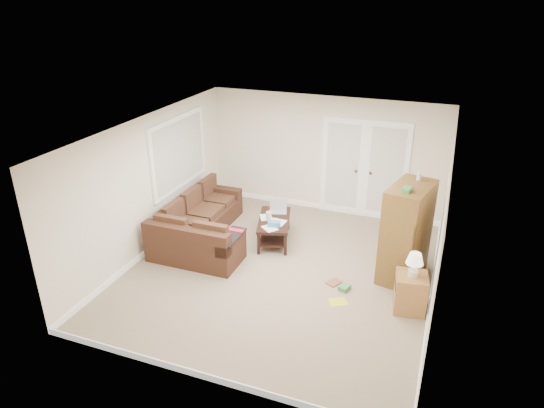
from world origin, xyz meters
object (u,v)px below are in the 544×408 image
at_px(sectional_sofa, 199,228).
at_px(side_cabinet, 411,290).
at_px(coffee_table, 274,228).
at_px(tv_armoire, 406,232).

xyz_separation_m(sectional_sofa, side_cabinet, (3.99, -0.76, 0.05)).
distance_m(sectional_sofa, coffee_table, 1.43).
height_order(sectional_sofa, coffee_table, coffee_table).
relative_size(coffee_table, side_cabinet, 1.30).
distance_m(coffee_table, tv_armoire, 2.55).
relative_size(sectional_sofa, side_cabinet, 2.57).
xyz_separation_m(sectional_sofa, coffee_table, (1.31, 0.58, -0.05)).
distance_m(coffee_table, side_cabinet, 2.99).
bearing_deg(coffee_table, tv_armoire, -25.60).
bearing_deg(sectional_sofa, tv_armoire, 2.54).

